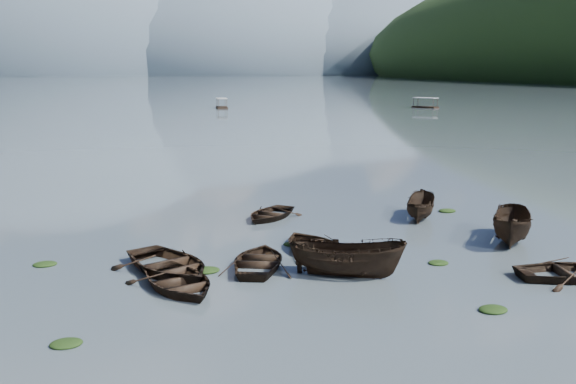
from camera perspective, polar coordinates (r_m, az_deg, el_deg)
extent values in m
plane|color=#48535A|center=(22.28, 8.80, -10.75)|extent=(2400.00, 2400.00, 0.00)
ellipsoid|color=#475666|center=(920.15, -19.70, 9.83)|extent=(520.00, 520.00, 340.00)
ellipsoid|color=#475666|center=(930.73, -7.12, 10.38)|extent=(520.00, 520.00, 260.00)
ellipsoid|color=#475666|center=(975.84, 3.54, 10.47)|extent=(520.00, 520.00, 220.00)
imported|color=black|center=(24.88, -9.73, -8.43)|extent=(4.34, 5.25, 0.94)
imported|color=black|center=(27.13, -2.55, -6.63)|extent=(4.46, 5.15, 0.89)
imported|color=black|center=(25.99, 5.25, -7.46)|extent=(4.94, 3.83, 1.81)
imported|color=black|center=(29.22, 2.37, -5.33)|extent=(3.77, 4.91, 0.94)
imported|color=black|center=(28.01, 23.93, -7.02)|extent=(4.98, 4.00, 0.92)
imported|color=black|center=(32.62, 19.26, -4.21)|extent=(4.30, 4.86, 1.83)
imported|color=black|center=(26.85, -10.52, -7.00)|extent=(5.31, 6.11, 1.06)
imported|color=black|center=(35.68, -1.66, -2.32)|extent=(4.85, 4.93, 0.84)
imported|color=black|center=(36.40, 11.62, -2.27)|extent=(3.37, 4.07, 1.51)
ellipsoid|color=black|center=(20.93, -19.10, -12.73)|extent=(0.98, 0.80, 0.21)
ellipsoid|color=black|center=(26.63, -7.23, -7.05)|extent=(1.07, 0.86, 0.24)
ellipsoid|color=black|center=(23.45, 17.76, -10.04)|extent=(1.03, 0.83, 0.22)
ellipsoid|color=black|center=(28.20, 13.22, -6.23)|extent=(0.88, 0.75, 0.20)
ellipsoid|color=black|center=(29.14, -20.79, -6.11)|extent=(0.99, 0.80, 0.21)
ellipsoid|color=black|center=(30.35, 0.35, -4.70)|extent=(0.83, 0.69, 0.17)
ellipsoid|color=black|center=(38.33, 13.97, -1.71)|extent=(1.03, 0.82, 0.22)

